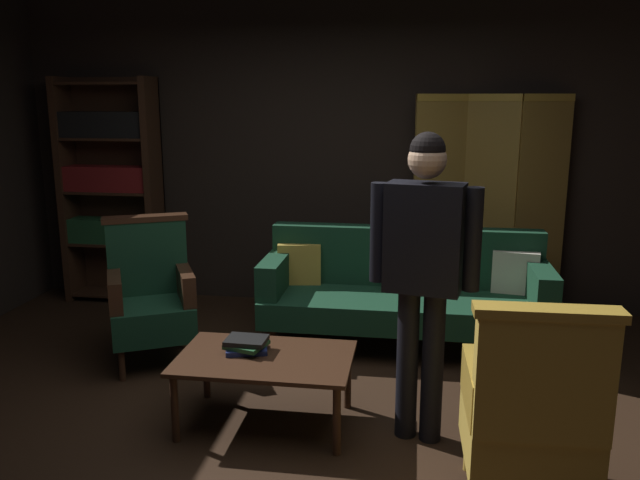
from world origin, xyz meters
TOP-DOWN VIEW (x-y plane):
  - ground_plane at (0.00, 0.00)m, footprint 10.00×10.00m
  - back_wall at (0.00, 2.45)m, footprint 7.20×0.10m
  - folding_screen at (1.23, 2.22)m, footprint 1.28×0.24m
  - bookshelf at (-2.15, 2.19)m, footprint 0.90×0.32m
  - velvet_couch at (0.55, 1.45)m, footprint 2.12×0.78m
  - coffee_table at (-0.21, 0.07)m, footprint 1.00×0.64m
  - armchair_gilt_accent at (1.16, -0.53)m, footprint 0.60×0.59m
  - armchair_wing_left at (-1.23, 0.86)m, footprint 0.78×0.78m
  - standing_figure at (0.67, 0.05)m, footprint 0.58×0.29m
  - book_navy_cloth at (-0.33, 0.13)m, footprint 0.27×0.23m
  - book_green_cloth at (-0.33, 0.13)m, footprint 0.26×0.25m
  - book_black_cloth at (-0.33, 0.13)m, footprint 0.24×0.19m

SIDE VIEW (x-z plane):
  - ground_plane at x=0.00m, z-range 0.00..0.00m
  - coffee_table at x=-0.21m, z-range 0.16..0.58m
  - book_navy_cloth at x=-0.33m, z-range 0.42..0.45m
  - velvet_couch at x=0.55m, z-range 0.01..0.89m
  - book_green_cloth at x=-0.33m, z-range 0.45..0.47m
  - book_black_cloth at x=-0.33m, z-range 0.47..0.50m
  - armchair_gilt_accent at x=1.16m, z-range -0.03..1.01m
  - armchair_wing_left at x=-1.23m, z-range -0.03..1.01m
  - folding_screen at x=1.23m, z-range 0.04..1.94m
  - standing_figure at x=0.67m, z-range 0.17..1.88m
  - bookshelf at x=-2.15m, z-range 0.06..2.11m
  - back_wall at x=0.00m, z-range 0.00..2.80m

